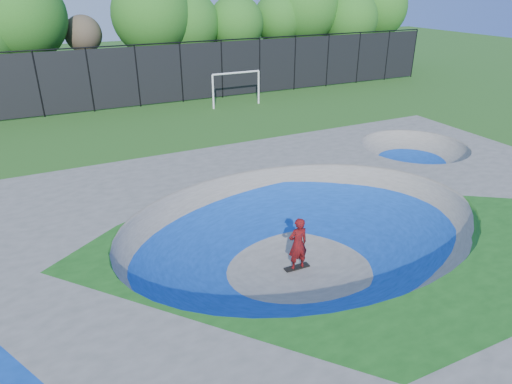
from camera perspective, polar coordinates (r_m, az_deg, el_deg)
ground at (r=13.98m, az=5.83°, el=-8.69°), size 120.00×120.00×0.00m
skate_deck at (r=13.58m, az=5.97°, el=-6.05°), size 22.00×14.00×1.50m
skater at (r=13.24m, az=5.26°, el=-6.49°), size 0.61×0.41×1.66m
skateboard at (r=13.67m, az=5.13°, el=-9.37°), size 0.78×0.23×0.05m
soccer_goal at (r=31.20m, az=-2.49°, el=13.51°), size 3.45×0.12×2.28m
fence at (r=31.94m, az=-14.61°, el=13.96°), size 48.09×0.09×4.04m
treeline at (r=36.73m, az=-15.50°, el=20.11°), size 53.54×7.06×8.50m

